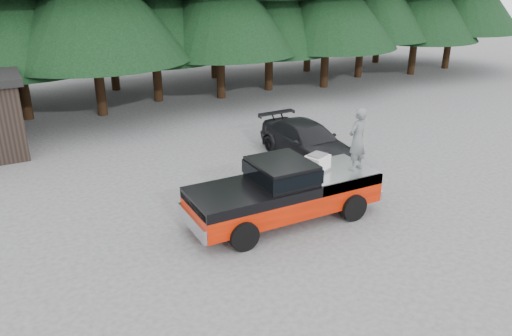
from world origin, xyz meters
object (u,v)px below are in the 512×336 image
pickup_truck (284,200)px  air_compressor (317,163)px  man_on_bed (357,139)px  parked_car (307,141)px

pickup_truck → air_compressor: size_ratio=8.80×
man_on_bed → pickup_truck: bearing=-22.8°
pickup_truck → parked_car: (3.55, 4.10, 0.05)m
man_on_bed → parked_car: (1.18, 4.42, -1.58)m
air_compressor → man_on_bed: 1.42m
air_compressor → parked_car: air_compressor is taller
pickup_truck → parked_car: 5.43m
pickup_truck → man_on_bed: man_on_bed is taller
pickup_truck → air_compressor: (1.25, 0.14, 0.90)m
air_compressor → parked_car: size_ratio=0.14×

